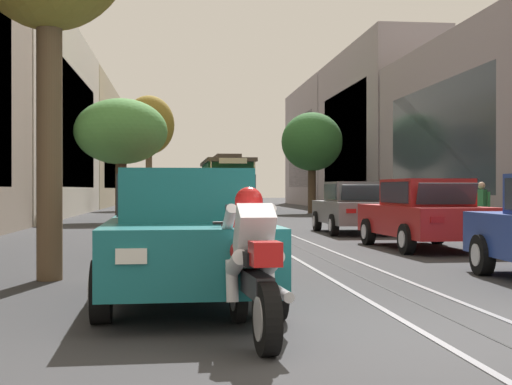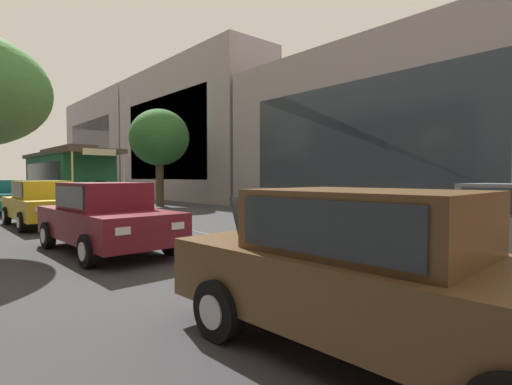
{
  "view_description": "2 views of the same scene",
  "coord_description": "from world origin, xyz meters",
  "px_view_note": "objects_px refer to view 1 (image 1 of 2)",
  "views": [
    {
      "loc": [
        -2.82,
        -6.18,
        1.35
      ],
      "look_at": [
        0.64,
        25.45,
        1.21
      ],
      "focal_mm": 51.07,
      "sensor_mm": 36.0,
      "label": 1
    },
    {
      "loc": [
        -5.95,
        13.48,
        1.7
      ],
      "look_at": [
        2.55,
        23.26,
        1.19
      ],
      "focal_mm": 27.15,
      "sensor_mm": 36.0,
      "label": 2
    }
  ],
  "objects_px": {
    "motorcycle_with_rider": "(251,267)",
    "street_tree_kerb_right_second": "(312,142)",
    "parked_car_grey_mid_right": "(353,207)",
    "parked_car_yellow_fifth_left": "(178,201)",
    "pedestrian_on_left_pavement": "(482,205)",
    "parked_car_teal_near_left": "(184,235)",
    "parked_car_maroon_fourth_left": "(178,203)",
    "parked_car_beige_second_left": "(186,216)",
    "parked_car_red_second_right": "(424,214)",
    "parked_car_teal_sixth_left": "(177,199)",
    "cable_car_trolley": "(226,184)",
    "street_tree_kerb_left_mid": "(149,126)",
    "street_tree_kerb_left_second": "(121,132)",
    "parked_car_brown_mid_left": "(181,208)"
  },
  "relations": [
    {
      "from": "motorcycle_with_rider",
      "to": "street_tree_kerb_right_second",
      "type": "bearing_deg",
      "value": 78.46
    },
    {
      "from": "parked_car_grey_mid_right",
      "to": "street_tree_kerb_right_second",
      "type": "xyz_separation_m",
      "value": [
        2.28,
        19.0,
        3.24
      ]
    },
    {
      "from": "parked_car_yellow_fifth_left",
      "to": "street_tree_kerb_right_second",
      "type": "height_order",
      "value": "street_tree_kerb_right_second"
    },
    {
      "from": "street_tree_kerb_right_second",
      "to": "pedestrian_on_left_pavement",
      "type": "height_order",
      "value": "street_tree_kerb_right_second"
    },
    {
      "from": "parked_car_teal_near_left",
      "to": "street_tree_kerb_right_second",
      "type": "relative_size",
      "value": 0.77
    },
    {
      "from": "parked_car_maroon_fourth_left",
      "to": "parked_car_grey_mid_right",
      "type": "xyz_separation_m",
      "value": [
        5.34,
        -6.73,
        0.0
      ]
    },
    {
      "from": "parked_car_beige_second_left",
      "to": "street_tree_kerb_right_second",
      "type": "distance_m",
      "value": 27.29
    },
    {
      "from": "parked_car_red_second_right",
      "to": "motorcycle_with_rider",
      "type": "distance_m",
      "value": 10.6
    },
    {
      "from": "parked_car_yellow_fifth_left",
      "to": "parked_car_red_second_right",
      "type": "relative_size",
      "value": 0.99
    },
    {
      "from": "parked_car_teal_sixth_left",
      "to": "cable_car_trolley",
      "type": "height_order",
      "value": "cable_car_trolley"
    },
    {
      "from": "cable_car_trolley",
      "to": "pedestrian_on_left_pavement",
      "type": "relative_size",
      "value": 5.8
    },
    {
      "from": "street_tree_kerb_left_mid",
      "to": "parked_car_red_second_right",
      "type": "bearing_deg",
      "value": -77.58
    },
    {
      "from": "parked_car_grey_mid_right",
      "to": "street_tree_kerb_left_second",
      "type": "xyz_separation_m",
      "value": [
        -7.74,
        9.36,
        2.97
      ]
    },
    {
      "from": "parked_car_beige_second_left",
      "to": "street_tree_kerb_left_mid",
      "type": "height_order",
      "value": "street_tree_kerb_left_mid"
    },
    {
      "from": "street_tree_kerb_left_mid",
      "to": "cable_car_trolley",
      "type": "xyz_separation_m",
      "value": [
        4.68,
        -7.73,
        -3.97
      ]
    },
    {
      "from": "parked_car_grey_mid_right",
      "to": "street_tree_kerb_left_mid",
      "type": "xyz_separation_m",
      "value": [
        -7.25,
        27.73,
        4.83
      ]
    },
    {
      "from": "parked_car_teal_sixth_left",
      "to": "parked_car_grey_mid_right",
      "type": "xyz_separation_m",
      "value": [
        5.38,
        -19.28,
        0.0
      ]
    },
    {
      "from": "parked_car_brown_mid_left",
      "to": "parked_car_maroon_fourth_left",
      "type": "height_order",
      "value": "same"
    },
    {
      "from": "parked_car_brown_mid_left",
      "to": "pedestrian_on_left_pavement",
      "type": "bearing_deg",
      "value": -3.09
    },
    {
      "from": "parked_car_teal_near_left",
      "to": "street_tree_kerb_left_second",
      "type": "distance_m",
      "value": 22.74
    },
    {
      "from": "street_tree_kerb_right_second",
      "to": "pedestrian_on_left_pavement",
      "type": "relative_size",
      "value": 3.64
    },
    {
      "from": "cable_car_trolley",
      "to": "parked_car_brown_mid_left",
      "type": "bearing_deg",
      "value": -97.6
    },
    {
      "from": "street_tree_kerb_left_mid",
      "to": "cable_car_trolley",
      "type": "height_order",
      "value": "street_tree_kerb_left_mid"
    },
    {
      "from": "parked_car_teal_near_left",
      "to": "parked_car_yellow_fifth_left",
      "type": "xyz_separation_m",
      "value": [
        -0.0,
        25.95,
        0.0
      ]
    },
    {
      "from": "parked_car_yellow_fifth_left",
      "to": "pedestrian_on_left_pavement",
      "type": "xyz_separation_m",
      "value": [
        9.12,
        -13.56,
        0.09
      ]
    },
    {
      "from": "parked_car_maroon_fourth_left",
      "to": "parked_car_teal_sixth_left",
      "type": "bearing_deg",
      "value": 90.16
    },
    {
      "from": "motorcycle_with_rider",
      "to": "pedestrian_on_left_pavement",
      "type": "bearing_deg",
      "value": 59.79
    },
    {
      "from": "parked_car_yellow_fifth_left",
      "to": "street_tree_kerb_right_second",
      "type": "relative_size",
      "value": 0.76
    },
    {
      "from": "parked_car_teal_near_left",
      "to": "motorcycle_with_rider",
      "type": "height_order",
      "value": "parked_car_teal_near_left"
    },
    {
      "from": "parked_car_teal_near_left",
      "to": "parked_car_red_second_right",
      "type": "xyz_separation_m",
      "value": [
        5.47,
        7.12,
        0.0
      ]
    },
    {
      "from": "street_tree_kerb_left_second",
      "to": "pedestrian_on_left_pavement",
      "type": "distance_m",
      "value": 15.56
    },
    {
      "from": "parked_car_teal_sixth_left",
      "to": "street_tree_kerb_left_second",
      "type": "bearing_deg",
      "value": -103.39
    },
    {
      "from": "parked_car_teal_sixth_left",
      "to": "motorcycle_with_rider",
      "type": "height_order",
      "value": "parked_car_teal_sixth_left"
    },
    {
      "from": "motorcycle_with_rider",
      "to": "parked_car_red_second_right",
      "type": "bearing_deg",
      "value": 62.51
    },
    {
      "from": "street_tree_kerb_left_mid",
      "to": "motorcycle_with_rider",
      "type": "bearing_deg",
      "value": -86.65
    },
    {
      "from": "parked_car_teal_sixth_left",
      "to": "parked_car_red_second_right",
      "type": "relative_size",
      "value": 1.0
    },
    {
      "from": "motorcycle_with_rider",
      "to": "pedestrian_on_left_pavement",
      "type": "relative_size",
      "value": 1.26
    },
    {
      "from": "parked_car_teal_near_left",
      "to": "parked_car_grey_mid_right",
      "type": "xyz_separation_m",
      "value": [
        5.31,
        13.05,
        0.0
      ]
    },
    {
      "from": "parked_car_beige_second_left",
      "to": "parked_car_grey_mid_right",
      "type": "bearing_deg",
      "value": 53.52
    },
    {
      "from": "street_tree_kerb_right_second",
      "to": "motorcycle_with_rider",
      "type": "height_order",
      "value": "street_tree_kerb_right_second"
    },
    {
      "from": "parked_car_beige_second_left",
      "to": "parked_car_grey_mid_right",
      "type": "height_order",
      "value": "same"
    },
    {
      "from": "parked_car_maroon_fourth_left",
      "to": "parked_car_yellow_fifth_left",
      "type": "height_order",
      "value": "same"
    },
    {
      "from": "parked_car_teal_sixth_left",
      "to": "pedestrian_on_left_pavement",
      "type": "height_order",
      "value": "parked_car_teal_sixth_left"
    },
    {
      "from": "parked_car_maroon_fourth_left",
      "to": "parked_car_yellow_fifth_left",
      "type": "relative_size",
      "value": 1.01
    },
    {
      "from": "pedestrian_on_left_pavement",
      "to": "parked_car_red_second_right",
      "type": "bearing_deg",
      "value": -124.7
    },
    {
      "from": "parked_car_red_second_right",
      "to": "motorcycle_with_rider",
      "type": "height_order",
      "value": "parked_car_red_second_right"
    },
    {
      "from": "parked_car_teal_near_left",
      "to": "parked_car_grey_mid_right",
      "type": "relative_size",
      "value": 1.0
    },
    {
      "from": "street_tree_kerb_left_mid",
      "to": "motorcycle_with_rider",
      "type": "distance_m",
      "value": 43.42
    },
    {
      "from": "parked_car_maroon_fourth_left",
      "to": "parked_car_teal_sixth_left",
      "type": "distance_m",
      "value": 12.55
    },
    {
      "from": "parked_car_red_second_right",
      "to": "street_tree_kerb_left_second",
      "type": "relative_size",
      "value": 0.85
    }
  ]
}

